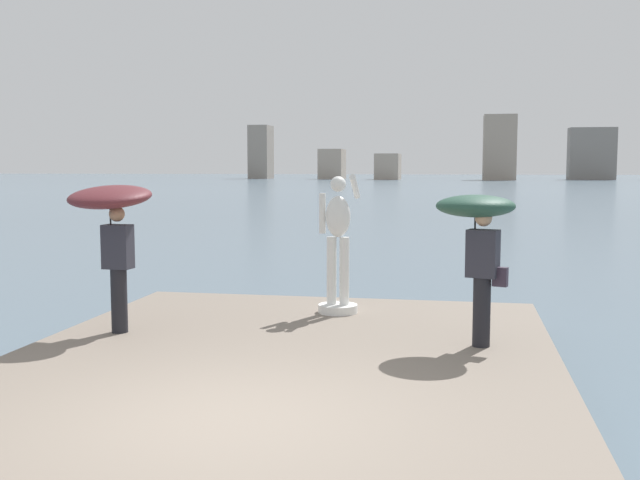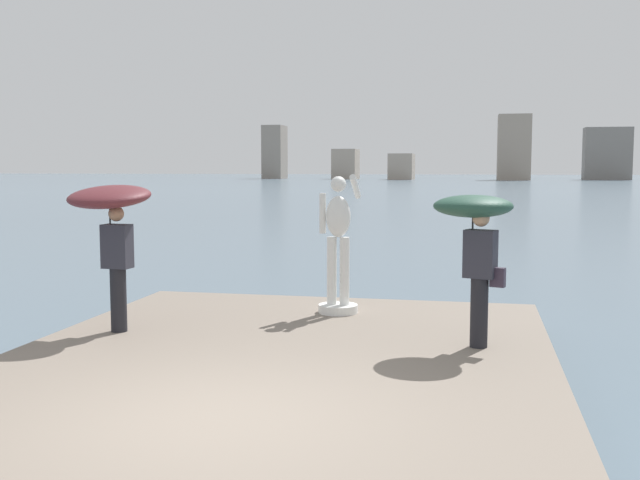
# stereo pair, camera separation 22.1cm
# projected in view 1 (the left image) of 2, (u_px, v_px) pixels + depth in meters

# --- Properties ---
(ground_plane) EXTENTS (400.00, 400.00, 0.00)m
(ground_plane) POSITION_uv_depth(u_px,v_px,m) (426.00, 210.00, 45.91)
(ground_plane) COLOR slate
(pier) EXTENTS (6.60, 9.38, 0.40)m
(pier) POSITION_uv_depth(u_px,v_px,m) (268.00, 386.00, 8.42)
(pier) COLOR slate
(pier) RESTS_ON ground
(statue_white_figure) EXTENTS (0.61, 0.87, 2.15)m
(statue_white_figure) POSITION_uv_depth(u_px,v_px,m) (338.00, 251.00, 11.55)
(statue_white_figure) COLOR white
(statue_white_figure) RESTS_ON pier
(onlooker_left) EXTENTS (1.19, 1.22, 2.06)m
(onlooker_left) POSITION_uv_depth(u_px,v_px,m) (112.00, 213.00, 10.16)
(onlooker_left) COLOR black
(onlooker_left) RESTS_ON pier
(onlooker_right) EXTENTS (1.25, 1.25, 1.91)m
(onlooker_right) POSITION_uv_depth(u_px,v_px,m) (478.00, 225.00, 9.38)
(onlooker_right) COLOR black
(onlooker_right) RESTS_ON pier
(distant_skyline) EXTENTS (85.61, 13.83, 12.46)m
(distant_skyline) POSITION_uv_depth(u_px,v_px,m) (470.00, 155.00, 149.11)
(distant_skyline) COLOR gray
(distant_skyline) RESTS_ON ground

